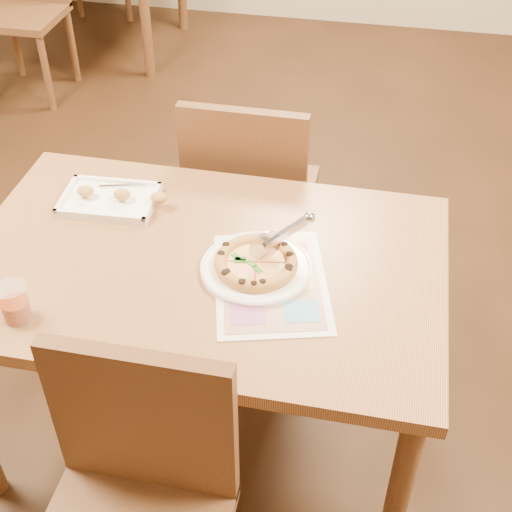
% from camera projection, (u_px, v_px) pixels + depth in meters
% --- Properties ---
extents(room, '(7.00, 7.00, 7.00)m').
position_uv_depth(room, '(188.00, 35.00, 1.51)').
color(room, black).
rests_on(room, ground).
extents(dining_table, '(1.30, 0.85, 0.72)m').
position_uv_depth(dining_table, '(204.00, 284.00, 1.97)').
color(dining_table, '#A16D40').
rests_on(dining_table, ground).
extents(chair_near, '(0.42, 0.42, 0.47)m').
position_uv_depth(chair_near, '(135.00, 487.00, 1.57)').
color(chair_near, brown).
rests_on(chair_near, ground).
extents(chair_far, '(0.42, 0.42, 0.47)m').
position_uv_depth(chair_far, '(249.00, 183.00, 2.47)').
color(chair_far, brown).
rests_on(chair_far, ground).
extents(plate, '(0.33, 0.33, 0.02)m').
position_uv_depth(plate, '(256.00, 268.00, 1.88)').
color(plate, white).
rests_on(plate, dining_table).
extents(pizza, '(0.22, 0.22, 0.03)m').
position_uv_depth(pizza, '(256.00, 263.00, 1.87)').
color(pizza, '#C08841').
rests_on(pizza, plate).
extents(pizza_cutter, '(0.15, 0.12, 0.10)m').
position_uv_depth(pizza_cutter, '(279.00, 237.00, 1.85)').
color(pizza_cutter, silver).
rests_on(pizza_cutter, pizza).
extents(appetizer_tray, '(0.32, 0.20, 0.05)m').
position_uv_depth(appetizer_tray, '(112.00, 200.00, 2.11)').
color(appetizer_tray, white).
rests_on(appetizer_tray, dining_table).
extents(glass_tumbler, '(0.08, 0.08, 0.10)m').
position_uv_depth(glass_tumbler, '(15.00, 305.00, 1.72)').
color(glass_tumbler, maroon).
rests_on(glass_tumbler, dining_table).
extents(menu, '(0.38, 0.46, 0.00)m').
position_uv_depth(menu, '(271.00, 282.00, 1.85)').
color(menu, silver).
rests_on(menu, dining_table).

